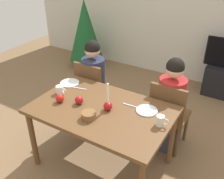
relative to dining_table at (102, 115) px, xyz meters
The scene contains 18 objects.
ground_plane 0.67m from the dining_table, ahead, with size 7.68×7.68×0.00m, color brown.
back_wall 2.68m from the dining_table, 90.00° to the left, with size 6.40×0.10×2.60m, color beige.
dining_table is the anchor object (origin of this frame).
chair_left 0.83m from the dining_table, 131.94° to the left, with size 0.40×0.40×0.90m.
chair_right 0.80m from the dining_table, 50.41° to the left, with size 0.40×0.40×0.90m.
person_left_child 0.85m from the dining_table, 130.47° to the left, with size 0.30×0.30×1.17m.
person_right_child 0.82m from the dining_table, 51.86° to the left, with size 0.30×0.30×1.17m.
christmas_tree 2.70m from the dining_table, 129.82° to the left, with size 0.66×0.66×1.39m.
candle_centerpiece 0.16m from the dining_table, ahead, with size 0.09×0.09×0.30m.
plate_left 0.66m from the dining_table, 158.11° to the left, with size 0.22×0.22×0.01m, color silver.
plate_right 0.46m from the dining_table, 25.29° to the left, with size 0.21×0.21×0.01m, color silver.
mug_left 0.57m from the dining_table, behind, with size 0.13×0.08×0.09m.
mug_right 0.62m from the dining_table, ahead, with size 0.12×0.08×0.10m.
fork_left 0.49m from the dining_table, 155.47° to the left, with size 0.18×0.01×0.01m, color silver.
fork_right 0.31m from the dining_table, 39.23° to the left, with size 0.18×0.01×0.01m, color silver.
bowl_walnuts 0.23m from the dining_table, 94.19° to the right, with size 0.14×0.14×0.07m, color brown.
apple_near_candle 0.28m from the dining_table, 169.20° to the right, with size 0.09×0.09×0.09m, color #AD1817.
apple_by_left_plate 0.47m from the dining_table, 164.03° to the right, with size 0.09×0.09×0.09m, color red.
Camera 1 is at (1.19, -1.77, 2.19)m, focal length 41.07 mm.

